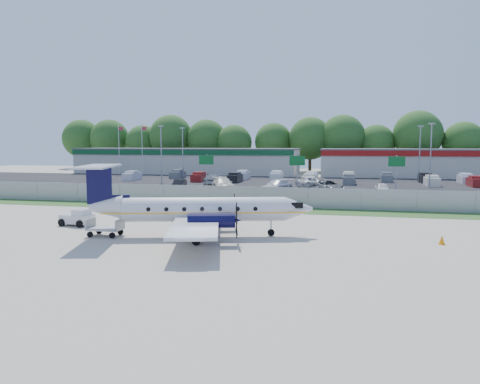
% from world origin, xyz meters
% --- Properties ---
extents(ground, '(170.00, 170.00, 0.00)m').
position_xyz_m(ground, '(0.00, 0.00, 0.00)').
color(ground, '#B3A897').
rests_on(ground, ground).
extents(grass_verge, '(170.00, 4.00, 0.02)m').
position_xyz_m(grass_verge, '(0.00, 12.00, 0.01)').
color(grass_verge, '#2D561E').
rests_on(grass_verge, ground).
extents(access_road, '(170.00, 8.00, 0.02)m').
position_xyz_m(access_road, '(0.00, 19.00, 0.01)').
color(access_road, black).
rests_on(access_road, ground).
extents(parking_lot, '(170.00, 32.00, 0.02)m').
position_xyz_m(parking_lot, '(0.00, 40.00, 0.01)').
color(parking_lot, black).
rests_on(parking_lot, ground).
extents(perimeter_fence, '(120.00, 0.06, 1.99)m').
position_xyz_m(perimeter_fence, '(0.00, 14.00, 1.00)').
color(perimeter_fence, gray).
rests_on(perimeter_fence, ground).
extents(building_west, '(46.40, 12.40, 5.24)m').
position_xyz_m(building_west, '(-24.00, 61.98, 2.63)').
color(building_west, beige).
rests_on(building_west, ground).
extents(building_east, '(44.40, 12.40, 5.24)m').
position_xyz_m(building_east, '(26.00, 61.98, 2.63)').
color(building_east, beige).
rests_on(building_east, ground).
extents(sign_left, '(1.80, 0.26, 5.00)m').
position_xyz_m(sign_left, '(-8.00, 22.91, 3.61)').
color(sign_left, gray).
rests_on(sign_left, ground).
extents(sign_mid, '(1.80, 0.26, 5.00)m').
position_xyz_m(sign_mid, '(3.00, 22.91, 3.61)').
color(sign_mid, gray).
rests_on(sign_mid, ground).
extents(sign_right, '(1.80, 0.26, 5.00)m').
position_xyz_m(sign_right, '(14.00, 22.91, 3.61)').
color(sign_right, gray).
rests_on(sign_right, ground).
extents(flagpole_west, '(1.06, 0.12, 10.00)m').
position_xyz_m(flagpole_west, '(-35.92, 55.00, 5.64)').
color(flagpole_west, silver).
rests_on(flagpole_west, ground).
extents(flagpole_east, '(1.06, 0.12, 10.00)m').
position_xyz_m(flagpole_east, '(-30.92, 55.00, 5.64)').
color(flagpole_east, silver).
rests_on(flagpole_east, ground).
extents(light_pole_nw, '(0.90, 0.35, 9.09)m').
position_xyz_m(light_pole_nw, '(-20.00, 38.00, 5.23)').
color(light_pole_nw, gray).
rests_on(light_pole_nw, ground).
extents(light_pole_ne, '(0.90, 0.35, 9.09)m').
position_xyz_m(light_pole_ne, '(20.00, 38.00, 5.23)').
color(light_pole_ne, gray).
rests_on(light_pole_ne, ground).
extents(light_pole_sw, '(0.90, 0.35, 9.09)m').
position_xyz_m(light_pole_sw, '(-20.00, 48.00, 5.23)').
color(light_pole_sw, gray).
rests_on(light_pole_sw, ground).
extents(light_pole_se, '(0.90, 0.35, 9.09)m').
position_xyz_m(light_pole_se, '(20.00, 48.00, 5.23)').
color(light_pole_se, gray).
rests_on(light_pole_se, ground).
extents(tree_line, '(112.00, 6.00, 14.00)m').
position_xyz_m(tree_line, '(0.00, 74.00, 0.00)').
color(tree_line, '#245017').
rests_on(tree_line, ground).
extents(aircraft, '(15.87, 15.51, 4.85)m').
position_xyz_m(aircraft, '(-1.11, -1.57, 1.87)').
color(aircraft, silver).
rests_on(aircraft, ground).
extents(pushback_tug, '(2.53, 1.98, 1.27)m').
position_xyz_m(pushback_tug, '(-11.58, 0.51, 0.61)').
color(pushback_tug, silver).
rests_on(pushback_tug, ground).
extents(baggage_cart_near, '(2.03, 1.63, 0.93)m').
position_xyz_m(baggage_cart_near, '(-2.21, -1.47, 0.43)').
color(baggage_cart_near, gray).
rests_on(baggage_cart_near, ground).
extents(baggage_cart_far, '(2.33, 1.46, 1.20)m').
position_xyz_m(baggage_cart_far, '(-7.44, -2.84, 0.56)').
color(baggage_cart_far, gray).
rests_on(baggage_cart_far, ground).
extents(cone_nose, '(0.40, 0.40, 0.57)m').
position_xyz_m(cone_nose, '(14.48, -0.58, 0.27)').
color(cone_nose, orange).
rests_on(cone_nose, ground).
extents(cone_port_wing, '(0.34, 0.34, 0.48)m').
position_xyz_m(cone_port_wing, '(-0.62, -3.56, 0.23)').
color(cone_port_wing, orange).
rests_on(cone_port_wing, ground).
extents(cone_starboard_wing, '(0.38, 0.38, 0.54)m').
position_xyz_m(cone_starboard_wing, '(-4.54, 6.27, 0.25)').
color(cone_starboard_wing, orange).
rests_on(cone_starboard_wing, ground).
extents(road_car_west, '(4.72, 2.51, 1.53)m').
position_xyz_m(road_car_west, '(-19.59, 18.11, 0.00)').
color(road_car_west, silver).
rests_on(road_car_west, ground).
extents(road_car_mid, '(4.93, 1.99, 1.59)m').
position_xyz_m(road_car_mid, '(5.19, 19.64, 0.00)').
color(road_car_mid, black).
rests_on(road_car_mid, ground).
extents(parked_car_a, '(2.09, 4.31, 1.36)m').
position_xyz_m(parked_car_a, '(-13.77, 29.05, 0.00)').
color(parked_car_a, black).
rests_on(parked_car_a, ground).
extents(parked_car_b, '(4.65, 6.37, 1.71)m').
position_xyz_m(parked_car_b, '(-7.47, 28.67, 0.00)').
color(parked_car_b, beige).
rests_on(parked_car_b, ground).
extents(parked_car_c, '(4.20, 6.00, 1.61)m').
position_xyz_m(parked_car_c, '(-0.16, 28.27, 0.00)').
color(parked_car_c, silver).
rests_on(parked_car_c, ground).
extents(parked_car_d, '(4.64, 6.52, 1.65)m').
position_xyz_m(parked_car_d, '(6.51, 28.83, 0.00)').
color(parked_car_d, '#595B5E').
rests_on(parked_car_d, ground).
extents(parked_car_e, '(1.73, 3.93, 1.32)m').
position_xyz_m(parked_car_e, '(13.03, 29.56, 0.00)').
color(parked_car_e, silver).
rests_on(parked_car_e, ground).
extents(parked_car_f, '(2.27, 5.19, 1.66)m').
position_xyz_m(parked_car_f, '(-10.31, 35.14, 0.00)').
color(parked_car_f, '#595B5E').
rests_on(parked_car_f, ground).
extents(parked_car_g, '(4.65, 6.56, 1.66)m').
position_xyz_m(parked_car_g, '(3.44, 34.56, 0.00)').
color(parked_car_g, silver).
rests_on(parked_car_g, ground).
extents(far_parking_rows, '(56.00, 10.00, 1.60)m').
position_xyz_m(far_parking_rows, '(0.00, 45.00, 0.00)').
color(far_parking_rows, gray).
rests_on(far_parking_rows, ground).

